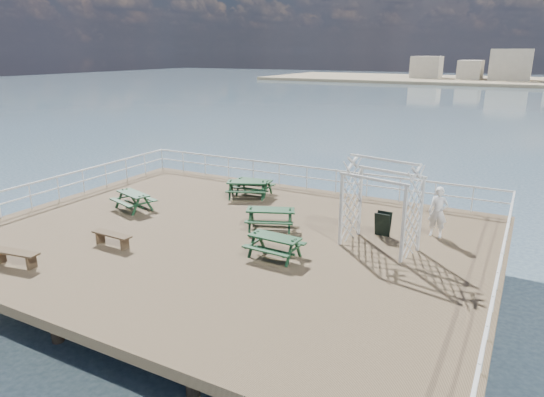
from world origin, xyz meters
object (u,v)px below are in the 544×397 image
Objects in this scene: picnic_table_a at (247,186)px; flat_bench_near at (15,255)px; trellis_arbor at (380,209)px; picnic_table_d at (133,197)px; person at (438,212)px; picnic_table_c at (270,214)px; picnic_table_e at (275,242)px; flat_bench_far at (112,237)px; picnic_table_b at (254,184)px.

flat_bench_near is (-2.52, -9.52, -0.19)m from picnic_table_a.
trellis_arbor is (6.84, -2.86, 0.81)m from picnic_table_a.
picnic_table_d is at bearing -163.34° from trellis_arbor.
picnic_table_c is at bearing -156.05° from person.
picnic_table_e is (4.16, -5.20, -0.03)m from picnic_table_a.
trellis_arbor is at bearing 43.59° from picnic_table_e.
picnic_table_d is 1.17× the size of flat_bench_near.
picnic_table_d is 3.98m from flat_bench_far.
flat_bench_near is (-2.56, -10.09, -0.15)m from picnic_table_b.
person reaches higher than flat_bench_far.
flat_bench_far is at bearing -156.49° from picnic_table_c.
picnic_table_c is at bearing 23.76° from picnic_table_d.
picnic_table_c is 6.12m from picnic_table_d.
picnic_table_c is 1.38× the size of flat_bench_far.
flat_bench_far is at bearing -39.41° from picnic_table_d.
picnic_table_e is (1.36, -2.23, -0.03)m from picnic_table_c.
flat_bench_near is 13.90m from person.
flat_bench_near is at bearing -144.70° from picnic_table_e.
person is at bearing -1.79° from picnic_table_c.
picnic_table_a and picnic_table_c have the same top height.
flat_bench_far is at bearing 51.89° from flat_bench_near.
picnic_table_c is 8.44m from flat_bench_near.
picnic_table_d reaches higher than flat_bench_far.
flat_bench_far is at bearing -143.78° from person.
picnic_table_a is 1.20× the size of person.
flat_bench_far is (-3.90, -4.01, -0.21)m from picnic_table_c.
person is at bearing -30.32° from picnic_table_a.
flat_bench_near is at bearing -138.14° from person.
picnic_table_c is 4.12m from trellis_arbor.
picnic_table_c is 2.61m from picnic_table_e.
picnic_table_d is (-3.27, -3.66, -0.03)m from picnic_table_a.
flat_bench_far is (1.42, 2.54, -0.02)m from flat_bench_near.
picnic_table_e is at bearing -81.03° from picnic_table_c.
picnic_table_c reaches higher than picnic_table_d.
flat_bench_near is at bearing -129.08° from picnic_table_a.
picnic_table_b is 1.04× the size of flat_bench_near.
picnic_table_e is at bearing -75.61° from picnic_table_a.
person reaches higher than flat_bench_near.
flat_bench_far is (2.18, -3.32, -0.18)m from picnic_table_d.
trellis_arbor reaches higher than flat_bench_near.
picnic_table_a is 1.27× the size of picnic_table_e.
picnic_table_a is 1.29× the size of flat_bench_near.
person is at bearing 29.58° from flat_bench_near.
picnic_table_d and picnic_table_e have the same top height.
flat_bench_near is at bearing -151.39° from picnic_table_c.
picnic_table_a is 1.24× the size of picnic_table_b.
picnic_table_b is 0.81× the size of picnic_table_c.
flat_bench_far is at bearing -158.91° from picnic_table_e.
picnic_table_d is at bearing 88.49° from flat_bench_near.
picnic_table_a is 7.45m from trellis_arbor.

